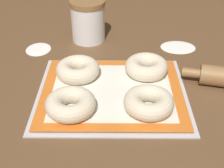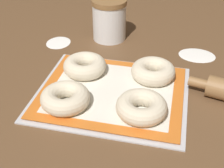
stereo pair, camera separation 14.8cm
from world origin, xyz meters
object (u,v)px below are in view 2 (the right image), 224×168
(bagel_back_left, at_px, (85,66))
(bagel_back_right, at_px, (153,71))
(bagel_front_left, at_px, (65,98))
(flour_canister, at_px, (109,19))
(baking_tray, at_px, (112,93))
(bagel_front_right, at_px, (141,107))

(bagel_back_left, distance_m, bagel_back_right, 0.20)
(bagel_front_left, height_order, flour_canister, flour_canister)
(baking_tray, relative_size, flour_canister, 2.82)
(bagel_front_right, xyz_separation_m, flour_canister, (-0.18, 0.40, 0.04))
(bagel_back_left, distance_m, flour_canister, 0.26)
(bagel_front_left, relative_size, bagel_front_right, 1.00)
(baking_tray, distance_m, bagel_front_left, 0.14)
(baking_tray, height_order, bagel_back_right, bagel_back_right)
(baking_tray, height_order, bagel_back_left, bagel_back_left)
(bagel_front_left, distance_m, bagel_back_left, 0.16)
(bagel_back_left, bearing_deg, flour_canister, 87.14)
(bagel_front_right, bearing_deg, bagel_front_left, -177.70)
(baking_tray, xyz_separation_m, bagel_back_left, (-0.10, 0.07, 0.03))
(baking_tray, distance_m, bagel_back_right, 0.14)
(baking_tray, relative_size, bagel_back_left, 3.22)
(bagel_back_right, bearing_deg, bagel_front_right, -92.88)
(bagel_back_left, bearing_deg, bagel_front_left, -90.95)
(bagel_front_left, xyz_separation_m, bagel_front_right, (0.19, 0.01, 0.00))
(baking_tray, bearing_deg, bagel_back_left, 143.77)
(baking_tray, relative_size, bagel_back_right, 3.22)
(bagel_front_right, relative_size, bagel_back_right, 1.00)
(bagel_front_right, xyz_separation_m, bagel_back_left, (-0.19, 0.15, 0.00))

